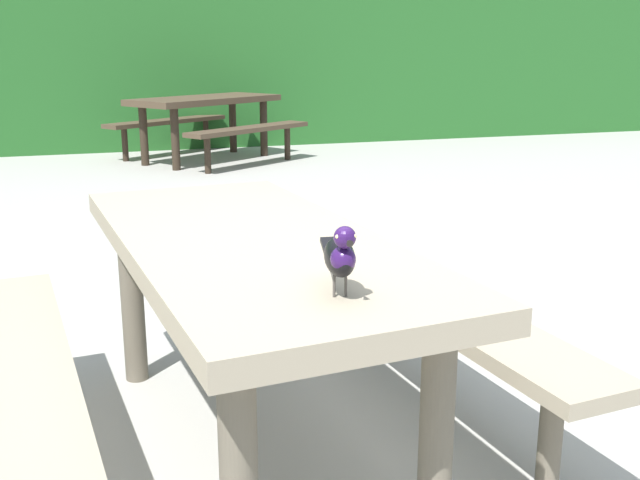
% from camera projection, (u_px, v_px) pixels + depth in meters
% --- Properties ---
extents(ground_plane, '(60.00, 60.00, 0.00)m').
position_uv_depth(ground_plane, '(308.00, 444.00, 2.55)').
color(ground_plane, '#A3A099').
extents(hedge_wall, '(28.00, 1.96, 2.33)m').
position_uv_depth(hedge_wall, '(123.00, 57.00, 10.19)').
color(hedge_wall, '#235B23').
rests_on(hedge_wall, ground).
extents(picnic_table_foreground, '(1.84, 1.87, 0.74)m').
position_uv_depth(picnic_table_foreground, '(250.00, 291.00, 2.40)').
color(picnic_table_foreground, gray).
rests_on(picnic_table_foreground, ground).
extents(bird_grackle, '(0.09, 0.29, 0.18)m').
position_uv_depth(bird_grackle, '(340.00, 255.00, 1.75)').
color(bird_grackle, black).
rests_on(bird_grackle, picnic_table_foreground).
extents(picnic_table_mid_right, '(2.35, 2.34, 0.74)m').
position_uv_depth(picnic_table_mid_right, '(206.00, 113.00, 8.72)').
color(picnic_table_mid_right, '#473828').
rests_on(picnic_table_mid_right, ground).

